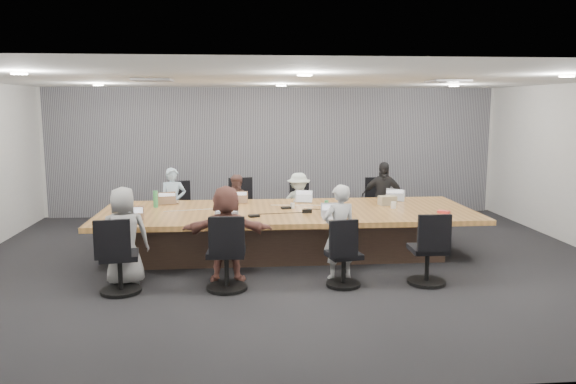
{
  "coord_description": "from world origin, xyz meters",
  "views": [
    {
      "loc": [
        -0.78,
        -8.4,
        2.42
      ],
      "look_at": [
        0.0,
        0.4,
        1.05
      ],
      "focal_mm": 35.0,
      "sensor_mm": 36.0,
      "label": 1
    }
  ],
  "objects": [
    {
      "name": "floor",
      "position": [
        0.0,
        0.0,
        0.0
      ],
      "size": [
        10.0,
        8.0,
        0.0
      ],
      "primitive_type": "cube",
      "color": "black",
      "rests_on": "ground"
    },
    {
      "name": "ceiling",
      "position": [
        0.0,
        0.0,
        2.8
      ],
      "size": [
        10.0,
        8.0,
        0.0
      ],
      "primitive_type": "cube",
      "color": "white",
      "rests_on": "wall_back"
    },
    {
      "name": "wall_back",
      "position": [
        0.0,
        4.0,
        1.4
      ],
      "size": [
        10.0,
        0.0,
        2.8
      ],
      "primitive_type": "cube",
      "rotation": [
        1.57,
        0.0,
        0.0
      ],
      "color": "beige",
      "rests_on": "ground"
    },
    {
      "name": "wall_front",
      "position": [
        0.0,
        -4.0,
        1.4
      ],
      "size": [
        10.0,
        0.0,
        2.8
      ],
      "primitive_type": "cube",
      "rotation": [
        -1.57,
        0.0,
        0.0
      ],
      "color": "beige",
      "rests_on": "ground"
    },
    {
      "name": "curtain",
      "position": [
        0.0,
        3.92,
        1.4
      ],
      "size": [
        9.8,
        0.04,
        2.8
      ],
      "primitive_type": "cube",
      "color": "gray",
      "rests_on": "ground"
    },
    {
      "name": "conference_table",
      "position": [
        0.0,
        0.5,
        0.4
      ],
      "size": [
        6.0,
        2.2,
        0.74
      ],
      "color": "#463227",
      "rests_on": "ground"
    },
    {
      "name": "chair_0",
      "position": [
        -1.98,
        2.2,
        0.38
      ],
      "size": [
        0.64,
        0.64,
        0.77
      ],
      "primitive_type": null,
      "rotation": [
        0.0,
        0.0,
        3.41
      ],
      "color": "black",
      "rests_on": "ground"
    },
    {
      "name": "chair_1",
      "position": [
        -0.79,
        2.2,
        0.43
      ],
      "size": [
        0.67,
        0.67,
        0.85
      ],
      "primitive_type": null,
      "rotation": [
        0.0,
        0.0,
        3.33
      ],
      "color": "black",
      "rests_on": "ground"
    },
    {
      "name": "chair_2",
      "position": [
        0.33,
        2.2,
        0.37
      ],
      "size": [
        0.64,
        0.64,
        0.74
      ],
      "primitive_type": null,
      "rotation": [
        0.0,
        0.0,
        3.48
      ],
      "color": "black",
      "rests_on": "ground"
    },
    {
      "name": "chair_3",
      "position": [
        1.92,
        2.2,
        0.4
      ],
      "size": [
        0.57,
        0.57,
        0.81
      ],
      "primitive_type": null,
      "rotation": [
        0.0,
        0.0,
        3.19
      ],
      "color": "black",
      "rests_on": "ground"
    },
    {
      "name": "chair_4",
      "position": [
        -2.33,
        -1.2,
        0.41
      ],
      "size": [
        0.63,
        0.63,
        0.82
      ],
      "primitive_type": null,
      "rotation": [
        0.0,
        0.0,
        0.14
      ],
      "color": "black",
      "rests_on": "ground"
    },
    {
      "name": "chair_5",
      "position": [
        -0.96,
        -1.2,
        0.43
      ],
      "size": [
        0.61,
        0.61,
        0.85
      ],
      "primitive_type": null,
      "rotation": [
        0.0,
        0.0,
        -0.06
      ],
      "color": "black",
      "rests_on": "ground"
    },
    {
      "name": "chair_6",
      "position": [
        0.61,
        -1.2,
        0.36
      ],
      "size": [
        0.58,
        0.58,
        0.72
      ],
      "primitive_type": null,
      "rotation": [
        0.0,
        0.0,
        0.21
      ],
      "color": "black",
      "rests_on": "ground"
    },
    {
      "name": "chair_7",
      "position": [
        1.76,
        -1.2,
        0.41
      ],
      "size": [
        0.56,
        0.56,
        0.81
      ],
      "primitive_type": null,
      "rotation": [
        0.0,
        0.0,
        -0.02
      ],
      "color": "black",
      "rests_on": "ground"
    },
    {
      "name": "person_0",
      "position": [
        -1.98,
        1.85,
        0.65
      ],
      "size": [
        0.5,
        0.36,
        1.29
      ],
      "primitive_type": "imported",
      "rotation": [
        0.0,
        0.0,
        6.38
      ],
      "color": "#9FBBCF",
      "rests_on": "ground"
    },
    {
      "name": "laptop_0",
      "position": [
        -1.98,
        1.3,
        0.75
      ],
      "size": [
        0.34,
        0.26,
        0.02
      ],
      "primitive_type": "cube",
      "rotation": [
        0.0,
        0.0,
        3.3
      ],
      "color": "#8C6647",
      "rests_on": "conference_table"
    },
    {
      "name": "person_1",
      "position": [
        -0.79,
        1.85,
        0.58
      ],
      "size": [
        0.59,
        0.48,
        1.16
      ],
      "primitive_type": "imported",
      "rotation": [
        0.0,
        0.0,
        6.35
      ],
      "color": "brown",
      "rests_on": "ground"
    },
    {
      "name": "laptop_1",
      "position": [
        -0.79,
        1.3,
        0.75
      ],
      "size": [
        0.31,
        0.22,
        0.02
      ],
      "primitive_type": "cube",
      "rotation": [
        0.0,
        0.0,
        3.09
      ],
      "color": "#8C6647",
      "rests_on": "conference_table"
    },
    {
      "name": "person_2",
      "position": [
        0.33,
        1.85,
        0.59
      ],
      "size": [
        0.82,
        0.54,
        1.18
      ],
      "primitive_type": "imported",
      "rotation": [
        0.0,
        0.0,
        6.43
      ],
      "color": "#B8C5BB",
      "rests_on": "ground"
    },
    {
      "name": "laptop_2",
      "position": [
        0.33,
        1.3,
        0.75
      ],
      "size": [
        0.31,
        0.24,
        0.02
      ],
      "primitive_type": "cube",
      "rotation": [
        0.0,
        0.0,
        3.0
      ],
      "color": "#B2B2B7",
      "rests_on": "conference_table"
    },
    {
      "name": "person_3",
      "position": [
        1.92,
        1.85,
        0.69
      ],
      "size": [
        0.86,
        0.52,
        1.37
      ],
      "primitive_type": "imported",
      "rotation": [
        0.0,
        0.0,
        6.03
      ],
      "color": "black",
      "rests_on": "ground"
    },
    {
      "name": "laptop_3",
      "position": [
        1.92,
        1.3,
        0.75
      ],
      "size": [
        0.37,
        0.3,
        0.02
      ],
      "primitive_type": "cube",
      "rotation": [
        0.0,
        0.0,
        2.88
      ],
      "color": "#B2B2B7",
      "rests_on": "conference_table"
    },
    {
      "name": "person_4",
      "position": [
        -2.33,
        -0.85,
        0.67
      ],
      "size": [
        0.73,
        0.56,
        1.35
      ],
      "primitive_type": "imported",
      "rotation": [
        0.0,
        0.0,
        3.36
      ],
      "color": "gray",
      "rests_on": "ground"
    },
    {
      "name": "laptop_4",
      "position": [
        -2.33,
        -0.3,
        0.75
      ],
      "size": [
        0.32,
        0.22,
        0.02
      ],
      "primitive_type": "cube",
      "rotation": [
        0.0,
        0.0,
        0.01
      ],
      "color": "#8C6647",
      "rests_on": "conference_table"
    },
    {
      "name": "person_5",
      "position": [
        -0.96,
        -0.85,
        0.68
      ],
      "size": [
        1.28,
        0.49,
        1.35
      ],
      "primitive_type": "imported",
      "rotation": [
        0.0,
        0.0,
        3.07
      ],
      "color": "brown",
      "rests_on": "ground"
    },
    {
      "name": "laptop_5",
      "position": [
        -0.96,
        -0.3,
        0.75
      ],
      "size": [
        0.36,
        0.26,
        0.02
      ],
      "primitive_type": "cube",
      "rotation": [
        0.0,
        0.0,
        -0.06
      ],
      "color": "#B2B2B7",
      "rests_on": "conference_table"
    },
    {
      "name": "person_6",
      "position": [
        0.61,
        -0.85,
        0.67
      ],
      "size": [
        0.55,
        0.43,
        1.34
      ],
      "primitive_type": "imported",
      "rotation": [
        0.0,
        0.0,
        3.39
      ],
      "color": "#B0B0B0",
      "rests_on": "ground"
    },
    {
      "name": "laptop_6",
      "position": [
        0.61,
        -0.3,
        0.75
      ],
      "size": [
        0.31,
        0.22,
        0.02
      ],
      "primitive_type": "cube",
      "rotation": [
        0.0,
        0.0,
        -0.03
      ],
      "color": "#B2B2B7",
      "rests_on": "conference_table"
    },
    {
      "name": "bottle_green_left",
      "position": [
        -2.16,
        0.93,
        0.88
      ],
      "size": [
        0.09,
        0.09,
        0.28
      ],
      "primitive_type": "cylinder",
      "rotation": [
        0.0,
        0.0,
        -0.16
      ],
      "color": "#3B9954",
      "rests_on": "conference_table"
    },
    {
      "name": "bottle_green_right",
      "position": [
        0.57,
        0.07,
        0.85
      ],
      "size": [
        0.08,
        0.08,
        0.22
      ],
      "primitive_type": "cylinder",
      "rotation": [
        0.0,
        0.0,
        -0.36
      ],
      "color": "#3B9954",
      "rests_on": "conference_table"
    },
    {
      "name": "bottle_clear",
      "position": [
        -0.98,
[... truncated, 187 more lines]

